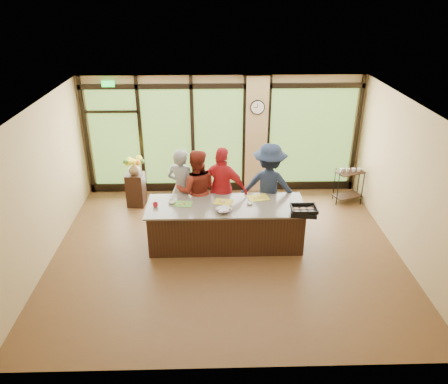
{
  "coord_description": "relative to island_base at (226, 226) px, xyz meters",
  "views": [
    {
      "loc": [
        -0.25,
        -7.54,
        4.98
      ],
      "look_at": [
        -0.03,
        0.4,
        1.16
      ],
      "focal_mm": 35.0,
      "sensor_mm": 36.0,
      "label": 1
    }
  ],
  "objects": [
    {
      "name": "cook_midright",
      "position": [
        -0.05,
        0.67,
        0.51
      ],
      "size": [
        1.21,
        0.85,
        1.9
      ],
      "primitive_type": "imported",
      "rotation": [
        0.0,
        0.0,
        2.76
      ],
      "color": "#AF1B21",
      "rests_on": "floor"
    },
    {
      "name": "mixing_bowl",
      "position": [
        -0.05,
        -0.3,
        0.52
      ],
      "size": [
        0.39,
        0.39,
        0.07
      ],
      "primitive_type": "imported",
      "rotation": [
        0.0,
        0.0,
        0.43
      ],
      "color": "silver",
      "rests_on": "countertop"
    },
    {
      "name": "wall_clock",
      "position": [
        0.85,
        2.57,
        1.81
      ],
      "size": [
        0.36,
        0.04,
        0.36
      ],
      "color": "black",
      "rests_on": "window_wall"
    },
    {
      "name": "cutting_board_right",
      "position": [
        0.69,
        0.3,
        0.49
      ],
      "size": [
        0.49,
        0.41,
        0.01
      ],
      "primitive_type": "cube",
      "rotation": [
        0.0,
        0.0,
        0.22
      ],
      "color": "gold",
      "rests_on": "countertop"
    },
    {
      "name": "left_wall",
      "position": [
        -3.5,
        -0.3,
        1.06
      ],
      "size": [
        0.0,
        6.0,
        6.0
      ],
      "primitive_type": "plane",
      "rotation": [
        1.57,
        0.0,
        1.57
      ],
      "color": "tan",
      "rests_on": "floor"
    },
    {
      "name": "prep_bowl_near",
      "position": [
        -1.09,
        0.11,
        0.51
      ],
      "size": [
        0.19,
        0.19,
        0.05
      ],
      "primitive_type": "imported",
      "rotation": [
        0.0,
        0.0,
        -0.14
      ],
      "color": "silver",
      "rests_on": "countertop"
    },
    {
      "name": "ceiling",
      "position": [
        0.0,
        -0.3,
        2.56
      ],
      "size": [
        7.0,
        7.0,
        0.0
      ],
      "primitive_type": "plane",
      "rotation": [
        3.14,
        0.0,
        0.0
      ],
      "color": "white",
      "rests_on": "back_wall"
    },
    {
      "name": "flower_vase",
      "position": [
        -2.14,
        1.86,
        0.54
      ],
      "size": [
        0.33,
        0.33,
        0.3
      ],
      "primitive_type": "imported",
      "rotation": [
        0.0,
        0.0,
        0.16
      ],
      "color": "olive",
      "rests_on": "flower_stand"
    },
    {
      "name": "back_wall",
      "position": [
        0.0,
        2.7,
        1.06
      ],
      "size": [
        7.0,
        0.0,
        7.0
      ],
      "primitive_type": "plane",
      "rotation": [
        1.57,
        0.0,
        0.0
      ],
      "color": "tan",
      "rests_on": "floor"
    },
    {
      "name": "window_wall",
      "position": [
        0.16,
        2.65,
        0.95
      ],
      "size": [
        6.9,
        0.12,
        3.0
      ],
      "color": "tan",
      "rests_on": "floor"
    },
    {
      "name": "red_ramekin",
      "position": [
        -1.41,
        -0.03,
        0.52
      ],
      "size": [
        0.14,
        0.14,
        0.09
      ],
      "primitive_type": "imported",
      "rotation": [
        0.0,
        0.0,
        -0.39
      ],
      "color": "red",
      "rests_on": "countertop"
    },
    {
      "name": "floor",
      "position": [
        0.0,
        -0.3,
        -0.44
      ],
      "size": [
        7.0,
        7.0,
        0.0
      ],
      "primitive_type": "plane",
      "color": "brown",
      "rests_on": "ground"
    },
    {
      "name": "right_wall",
      "position": [
        3.5,
        -0.3,
        1.06
      ],
      "size": [
        0.0,
        6.0,
        6.0
      ],
      "primitive_type": "plane",
      "rotation": [
        1.57,
        0.0,
        -1.57
      ],
      "color": "tan",
      "rests_on": "floor"
    },
    {
      "name": "cook_right",
      "position": [
        0.96,
        0.72,
        0.54
      ],
      "size": [
        1.39,
        0.99,
        1.96
      ],
      "primitive_type": "imported",
      "rotation": [
        0.0,
        0.0,
        2.92
      ],
      "color": "#1A233A",
      "rests_on": "floor"
    },
    {
      "name": "bar_cart",
      "position": [
        3.1,
        1.88,
        0.1
      ],
      "size": [
        0.76,
        0.59,
        0.91
      ],
      "rotation": [
        0.0,
        0.0,
        0.37
      ],
      "color": "black",
      "rests_on": "floor"
    },
    {
      "name": "roasting_pan",
      "position": [
        1.5,
        -0.43,
        0.52
      ],
      "size": [
        0.55,
        0.46,
        0.09
      ],
      "primitive_type": "cube",
      "rotation": [
        0.0,
        0.0,
        -0.17
      ],
      "color": "black",
      "rests_on": "countertop"
    },
    {
      "name": "flower_stand",
      "position": [
        -2.14,
        1.86,
        -0.03
      ],
      "size": [
        0.45,
        0.45,
        0.83
      ],
      "primitive_type": "cube",
      "rotation": [
        0.0,
        0.0,
        -0.09
      ],
      "color": "black",
      "rests_on": "floor"
    },
    {
      "name": "prep_bowl_mid",
      "position": [
        0.49,
        0.02,
        0.5
      ],
      "size": [
        0.15,
        0.15,
        0.04
      ],
      "primitive_type": "imported",
      "rotation": [
        0.0,
        0.0,
        -0.21
      ],
      "color": "silver",
      "rests_on": "countertop"
    },
    {
      "name": "prep_bowl_far",
      "position": [
        -0.05,
        0.13,
        0.49
      ],
      "size": [
        0.12,
        0.12,
        0.03
      ],
      "primitive_type": "imported",
      "rotation": [
        0.0,
        0.0,
        -0.04
      ],
      "color": "silver",
      "rests_on": "countertop"
    },
    {
      "name": "island_base",
      "position": [
        0.0,
        0.0,
        0.0
      ],
      "size": [
        3.1,
        1.0,
        0.88
      ],
      "primitive_type": "cube",
      "color": "black",
      "rests_on": "floor"
    },
    {
      "name": "countertop",
      "position": [
        0.0,
        0.0,
        0.46
      ],
      "size": [
        3.2,
        1.1,
        0.04
      ],
      "primitive_type": "cube",
      "color": "slate",
      "rests_on": "island_base"
    },
    {
      "name": "cutting_board_center",
      "position": [
        -0.04,
        0.13,
        0.49
      ],
      "size": [
        0.43,
        0.36,
        0.01
      ],
      "primitive_type": "cube",
      "rotation": [
        0.0,
        0.0,
        -0.25
      ],
      "color": "gold",
      "rests_on": "countertop"
    },
    {
      "name": "cook_left",
      "position": [
        -0.93,
        0.76,
        0.49
      ],
      "size": [
        0.8,
        0.67,
        1.86
      ],
      "primitive_type": "imported",
      "rotation": [
        0.0,
        0.0,
        2.74
      ],
      "color": "gray",
      "rests_on": "floor"
    },
    {
      "name": "cutting_board_left",
      "position": [
        -0.86,
        0.06,
        0.49
      ],
      "size": [
        0.39,
        0.32,
        0.01
      ],
      "primitive_type": "cube",
      "rotation": [
        0.0,
        0.0,
        -0.16
      ],
      "color": "#529335",
      "rests_on": "countertop"
    },
    {
      "name": "cook_midleft",
      "position": [
        -0.61,
        0.69,
        0.48
      ],
      "size": [
        0.92,
        0.72,
        1.85
      ],
      "primitive_type": "imported",
      "rotation": [
        0.0,
        0.0,
        3.17
      ],
      "color": "maroon",
      "rests_on": "floor"
    }
  ]
}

